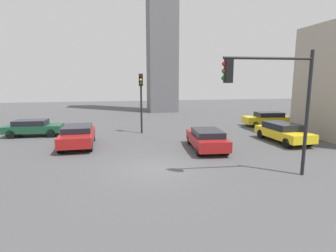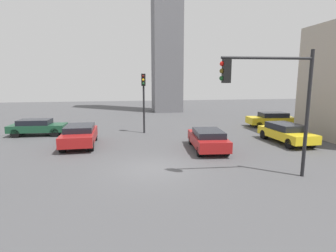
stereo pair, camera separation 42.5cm
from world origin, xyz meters
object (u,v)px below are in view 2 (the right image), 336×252
object	(u,v)px
car_1	(286,133)
car_0	(37,127)
traffic_light_0	(270,89)
car_4	(271,119)
car_2	(208,139)
car_3	(80,135)
traffic_light_2	(144,92)

from	to	relation	value
car_1	car_0	bearing A→B (deg)	-109.06
traffic_light_0	car_4	world-z (taller)	traffic_light_0
car_2	car_3	bearing A→B (deg)	78.12
traffic_light_0	car_4	xyz separation A→B (m)	(8.01, 12.68, -3.31)
traffic_light_2	car_4	xyz separation A→B (m)	(12.50, 1.03, -2.75)
car_1	car_3	bearing A→B (deg)	-97.71
traffic_light_0	traffic_light_2	bearing A→B (deg)	-64.86
car_4	traffic_light_2	bearing A→B (deg)	11.01
traffic_light_2	car_2	bearing A→B (deg)	40.10
traffic_light_2	car_0	xyz separation A→B (m)	(-8.67, 0.53, -2.77)
car_1	car_3	xyz separation A→B (m)	(-14.40, 1.74, 0.02)
traffic_light_2	car_1	bearing A→B (deg)	71.72
traffic_light_2	car_3	bearing A→B (deg)	-40.11
car_1	car_2	xyz separation A→B (m)	(-6.15, -0.90, -0.03)
traffic_light_2	car_1	distance (m)	11.45
car_3	car_1	bearing A→B (deg)	82.39
traffic_light_0	traffic_light_2	distance (m)	12.50
car_4	car_0	bearing A→B (deg)	7.67
car_0	car_4	distance (m)	21.17
traffic_light_0	car_0	size ratio (longest dim) A/B	1.30
car_1	car_4	size ratio (longest dim) A/B	1.01
car_1	car_3	distance (m)	14.50
car_0	car_3	xyz separation A→B (m)	(3.92, -4.30, 0.04)
traffic_light_0	car_0	xyz separation A→B (m)	(-13.15, 12.18, -3.32)
car_0	car_2	xyz separation A→B (m)	(12.18, -6.94, -0.00)
traffic_light_0	car_1	size ratio (longest dim) A/B	1.25
car_0	car_3	world-z (taller)	car_3
traffic_light_0	car_3	bearing A→B (deg)	-36.41
car_0	car_4	bearing A→B (deg)	4.17
car_3	car_0	bearing A→B (deg)	-138.35
car_0	car_4	size ratio (longest dim) A/B	0.96
traffic_light_2	car_2	size ratio (longest dim) A/B	1.09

